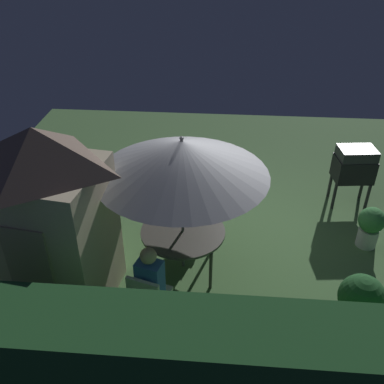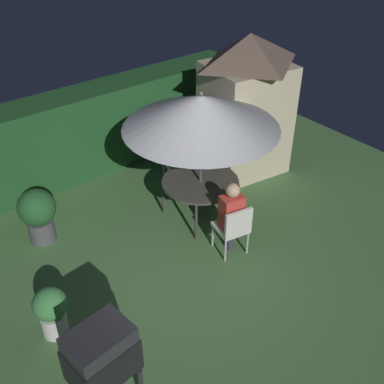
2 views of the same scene
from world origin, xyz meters
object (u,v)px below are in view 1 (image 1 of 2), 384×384
at_px(person_in_blue, 150,277).
at_px(potted_plant_by_shed, 370,225).
at_px(bbq_grill, 354,165).
at_px(chair_far_side, 148,296).
at_px(person_in_red, 200,193).
at_px(patio_table, 183,233).
at_px(garden_shed, 50,219).
at_px(chair_near_shed, 201,203).
at_px(potted_plant_by_grill, 360,303).
at_px(patio_umbrella, 182,158).

bearing_deg(person_in_blue, potted_plant_by_shed, -151.03).
xyz_separation_m(bbq_grill, chair_far_side, (3.38, 3.26, -0.33)).
xyz_separation_m(person_in_red, person_in_blue, (0.53, 2.10, 0.00)).
bearing_deg(chair_far_side, person_in_blue, -106.49).
bearing_deg(bbq_grill, patio_table, 34.39).
bearing_deg(potted_plant_by_shed, person_in_red, -4.20).
relative_size(garden_shed, chair_near_shed, 3.01).
relative_size(bbq_grill, potted_plant_by_shed, 1.60).
xyz_separation_m(chair_far_side, person_in_red, (-0.55, -2.18, 0.26)).
bearing_deg(chair_far_side, chair_near_shed, -104.08).
xyz_separation_m(bbq_grill, person_in_red, (2.83, 1.08, -0.06)).
relative_size(chair_near_shed, person_in_red, 0.71).
height_order(garden_shed, potted_plant_by_shed, garden_shed).
height_order(potted_plant_by_shed, person_in_blue, person_in_blue).
relative_size(garden_shed, patio_table, 2.08).
bearing_deg(person_in_red, patio_table, 78.65).
distance_m(chair_far_side, person_in_blue, 0.28).
bearing_deg(chair_far_side, patio_table, -106.49).
xyz_separation_m(garden_shed, bbq_grill, (-4.73, -2.81, -0.53)).
bearing_deg(potted_plant_by_grill, person_in_blue, 0.03).
bearing_deg(person_in_blue, chair_near_shed, -103.99).
distance_m(patio_table, potted_plant_by_grill, 2.67).
height_order(bbq_grill, potted_plant_by_shed, bbq_grill).
xyz_separation_m(chair_near_shed, potted_plant_by_shed, (-2.87, 0.30, -0.10)).
distance_m(patio_umbrella, potted_plant_by_grill, 3.04).
distance_m(person_in_red, person_in_blue, 2.16).
relative_size(garden_shed, potted_plant_by_grill, 2.86).
xyz_separation_m(garden_shed, patio_table, (-1.70, -0.74, -0.71)).
distance_m(chair_far_side, potted_plant_by_grill, 2.78).
relative_size(potted_plant_by_grill, person_in_blue, 0.75).
relative_size(chair_far_side, person_in_red, 0.71).
distance_m(potted_plant_by_shed, person_in_blue, 3.91).
xyz_separation_m(patio_table, potted_plant_by_shed, (-3.08, -0.78, -0.25)).
distance_m(bbq_grill, potted_plant_by_shed, 1.36).
distance_m(garden_shed, bbq_grill, 5.53).
bearing_deg(chair_far_side, garden_shed, -18.53).
bearing_deg(potted_plant_by_shed, person_in_blue, 28.97).
bearing_deg(potted_plant_by_shed, bbq_grill, -87.63).
bearing_deg(potted_plant_by_grill, potted_plant_by_shed, -109.04).
bearing_deg(chair_near_shed, bbq_grill, -160.48).
height_order(patio_table, potted_plant_by_shed, potted_plant_by_shed).
bearing_deg(garden_shed, person_in_red, -137.72).
bearing_deg(person_in_red, garden_shed, 42.28).
distance_m(patio_umbrella, chair_near_shed, 1.83).
distance_m(patio_table, chair_near_shed, 1.11).
relative_size(chair_near_shed, person_in_blue, 0.71).
distance_m(patio_umbrella, chair_far_side, 1.92).
bearing_deg(patio_umbrella, potted_plant_by_shed, -165.80).
xyz_separation_m(patio_table, person_in_red, (-0.20, -0.99, 0.11)).
relative_size(patio_table, person_in_red, 1.03).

